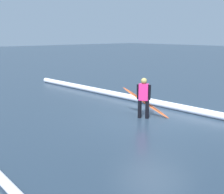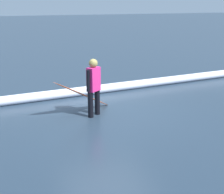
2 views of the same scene
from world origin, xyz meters
TOP-DOWN VIEW (x-y plane):
  - ground_plane at (0.00, 0.00)m, footprint 135.92×135.92m
  - surfer at (0.43, 0.11)m, footprint 0.46×0.34m
  - surfboard at (0.61, -0.21)m, footprint 1.84×0.94m
  - wave_crest_foreground at (1.49, -1.76)m, footprint 17.85×0.56m

SIDE VIEW (x-z plane):
  - ground_plane at x=0.00m, z-range 0.00..0.00m
  - wave_crest_foreground at x=1.49m, z-range 0.00..0.28m
  - surfboard at x=0.61m, z-range -0.01..1.03m
  - surfer at x=0.43m, z-range 0.09..1.58m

